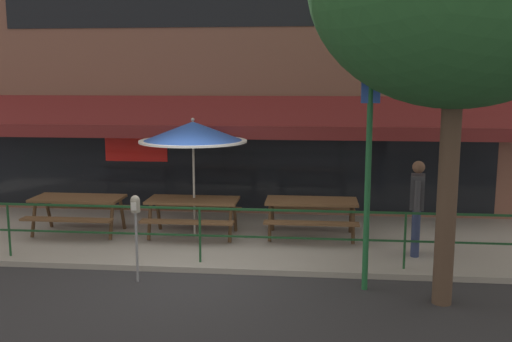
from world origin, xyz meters
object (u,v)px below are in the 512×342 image
Objects in this scene: picnic_table_right at (311,208)px; parking_meter_far at (135,212)px; patio_umbrella_centre at (193,133)px; picnic_table_left at (78,205)px; picnic_table_centre at (193,207)px; pedestrian_walking at (417,203)px; street_sign_pole at (369,149)px.

parking_meter_far is at bearing -137.54° from picnic_table_right.
picnic_table_left is at bearing -175.70° from patio_umbrella_centre.
patio_umbrella_centre is (-0.00, 0.13, 1.47)m from picnic_table_centre.
picnic_table_right is at bearing 3.57° from picnic_table_centre.
picnic_table_left is at bearing -178.82° from picnic_table_centre.
pedestrian_walking is at bearing 18.76° from parking_meter_far.
patio_umbrella_centre is at bearing 4.30° from picnic_table_left.
picnic_table_centre is at bearing -90.00° from patio_umbrella_centre.
patio_umbrella_centre is 4.47m from pedestrian_walking.
patio_umbrella_centre is 1.39× the size of pedestrian_walking.
picnic_table_centre is 1.48m from patio_umbrella_centre.
pedestrian_walking is at bearing -6.61° from picnic_table_left.
picnic_table_left is at bearing 173.39° from pedestrian_walking.
picnic_table_right is 1.27× the size of parking_meter_far.
parking_meter_far is at bearing -161.24° from pedestrian_walking.
picnic_table_centre is at bearing 80.29° from parking_meter_far.
patio_umbrella_centre is at bearing 80.78° from parking_meter_far.
parking_meter_far is (-2.77, -2.53, 0.44)m from picnic_table_right.
pedestrian_walking is 4.89m from parking_meter_far.
picnic_table_centre is 1.00× the size of picnic_table_right.
picnic_table_centre is at bearing 143.73° from street_sign_pole.
pedestrian_walking reaches higher than parking_meter_far.
picnic_table_centre is at bearing 169.13° from pedestrian_walking.
picnic_table_right is (4.71, 0.20, 0.00)m from picnic_table_left.
pedestrian_walking reaches higher than picnic_table_centre.
street_sign_pole reaches higher than patio_umbrella_centre.
picnic_table_left is 3.07m from parking_meter_far.
patio_umbrella_centre is (2.36, 0.18, 1.47)m from picnic_table_left.
parking_meter_far is at bearing -179.46° from street_sign_pole.
patio_umbrella_centre is 0.56× the size of street_sign_pole.
picnic_table_left is 1.00× the size of picnic_table_right.
street_sign_pole is at bearing -37.74° from patio_umbrella_centre.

